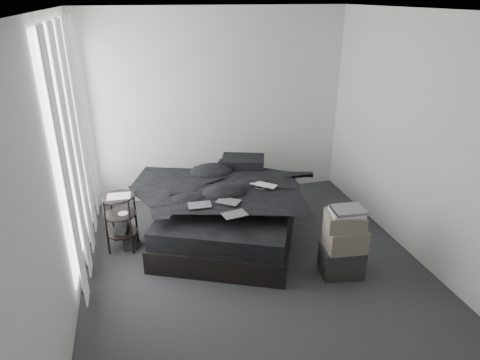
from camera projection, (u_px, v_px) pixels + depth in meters
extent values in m
cube|color=#2E2E30|center=(258.00, 274.00, 4.53)|extent=(3.60, 4.20, 0.01)
cube|color=white|center=(264.00, 11.00, 3.49)|extent=(3.60, 4.20, 0.01)
cube|color=silver|center=(217.00, 107.00, 5.88)|extent=(3.60, 0.01, 2.60)
cube|color=silver|center=(380.00, 304.00, 2.15)|extent=(3.60, 0.01, 2.60)
cube|color=silver|center=(57.00, 178.00, 3.61)|extent=(0.01, 4.20, 2.60)
cube|color=silver|center=(428.00, 144.00, 4.42)|extent=(0.01, 4.20, 2.60)
cube|color=white|center=(70.00, 140.00, 4.40)|extent=(0.02, 2.00, 2.30)
cube|color=white|center=(76.00, 146.00, 4.44)|extent=(0.06, 2.12, 2.48)
cube|color=black|center=(231.00, 224.00, 5.24)|extent=(2.16, 2.41, 0.27)
cube|color=black|center=(231.00, 207.00, 5.15)|extent=(2.09, 2.33, 0.21)
imported|color=black|center=(230.00, 192.00, 5.02)|extent=(2.01, 2.13, 0.23)
cube|color=black|center=(238.00, 170.00, 5.78)|extent=(0.70, 0.61, 0.13)
cube|color=black|center=(243.00, 162.00, 5.70)|extent=(0.65, 0.54, 0.12)
imported|color=silver|center=(262.00, 181.00, 4.99)|extent=(0.37, 0.36, 0.02)
cube|color=black|center=(199.00, 199.00, 4.58)|extent=(0.25, 0.17, 0.01)
cube|color=black|center=(228.00, 195.00, 4.66)|extent=(0.30, 0.28, 0.01)
cube|color=black|center=(235.00, 207.00, 4.38)|extent=(0.27, 0.21, 0.01)
cylinder|color=black|center=(121.00, 222.00, 4.88)|extent=(0.43, 0.43, 0.66)
cube|color=white|center=(119.00, 196.00, 4.74)|extent=(0.26, 0.20, 0.01)
cube|color=black|center=(130.00, 240.00, 5.01)|extent=(0.17, 0.23, 0.15)
cube|color=black|center=(341.00, 260.00, 4.49)|extent=(0.47, 0.40, 0.31)
cube|color=#6D6456|center=(345.00, 238.00, 4.38)|extent=(0.42, 0.35, 0.24)
cube|color=#6D6456|center=(345.00, 221.00, 4.30)|extent=(0.43, 0.38, 0.16)
cube|color=silver|center=(347.00, 212.00, 4.26)|extent=(0.36, 0.31, 0.03)
cube|color=silver|center=(348.00, 210.00, 4.24)|extent=(0.33, 0.27, 0.03)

